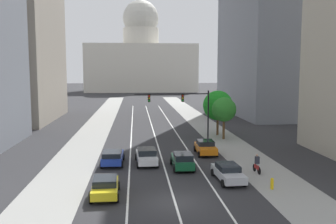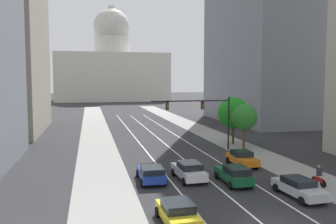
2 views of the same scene
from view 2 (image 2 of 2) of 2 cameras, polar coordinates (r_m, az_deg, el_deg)
ground_plane at (r=59.59m, az=-2.84°, el=-3.18°), size 400.00×400.00×0.00m
sidewalk_left at (r=53.82m, az=-11.37°, el=-4.14°), size 4.76×130.00×0.01m
sidewalk_right at (r=57.01m, az=6.92°, el=-3.57°), size 4.76×130.00×0.01m
lane_stripe_left at (r=44.46m, az=-3.76°, el=-5.97°), size 0.16×90.00×0.01m
lane_stripe_center at (r=45.06m, az=0.38°, el=-5.81°), size 0.16×90.00×0.01m
lane_stripe_right at (r=45.89m, az=4.39°, el=-5.63°), size 0.16×90.00×0.01m
capitol_building at (r=155.54m, az=-8.92°, el=6.86°), size 46.59×22.88×40.04m
car_blue at (r=30.33m, az=-2.72°, el=-9.72°), size 2.20×4.50×1.42m
car_green at (r=30.17m, az=10.54°, el=-9.78°), size 1.97×4.46×1.57m
car_white at (r=31.00m, az=3.36°, el=-9.31°), size 2.25×4.74×1.56m
car_orange at (r=36.58m, az=11.75°, el=-7.23°), size 2.09×4.26×1.51m
car_silver at (r=28.15m, az=20.19°, el=-11.24°), size 2.17×4.74×1.40m
car_yellow at (r=21.80m, az=1.55°, el=-15.73°), size 2.12×4.15×1.41m
traffic_signal_mast at (r=43.26m, az=5.76°, el=0.11°), size 9.80×0.39×6.50m
cyclist at (r=31.53m, az=23.00°, el=-9.37°), size 0.38×1.70×1.72m
street_tree_far_right at (r=48.24m, az=10.43°, el=-0.15°), size 4.19×4.19×6.31m
street_tree_mid_right at (r=45.49m, az=12.09°, el=-0.81°), size 3.23×3.23×5.58m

